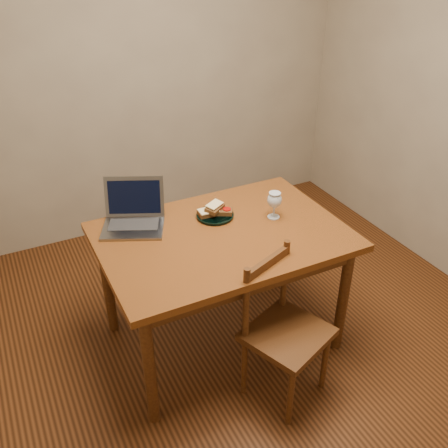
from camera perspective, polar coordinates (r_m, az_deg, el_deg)
name	(u,v)px	position (r m, az deg, el deg)	size (l,w,h in m)	color
floor	(245,339)	(3.11, 2.41, -13.02)	(3.20, 3.20, 0.02)	black
back_wall	(141,62)	(3.81, -9.44, 17.78)	(3.20, 0.02, 2.60)	gray
table	(222,247)	(2.70, -0.18, -2.63)	(1.30, 0.90, 0.74)	#46290B
chair	(284,325)	(2.55, 6.91, -11.34)	(0.49, 0.48, 0.41)	#371A0B
plate	(215,215)	(2.80, -1.03, 0.98)	(0.21, 0.21, 0.02)	black
sandwich_cheese	(209,212)	(2.78, -1.77, 1.39)	(0.12, 0.07, 0.04)	#381E0C
sandwich_tomato	(222,211)	(2.79, -0.20, 1.54)	(0.11, 0.07, 0.04)	#381E0C
sandwich_top	(215,207)	(2.78, -1.08, 1.93)	(0.12, 0.07, 0.04)	#381E0C
milk_glass	(274,205)	(2.78, 5.76, 2.17)	(0.08, 0.08, 0.16)	white
laptop	(134,213)	(2.76, -10.29, 1.22)	(0.42, 0.40, 0.23)	slate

